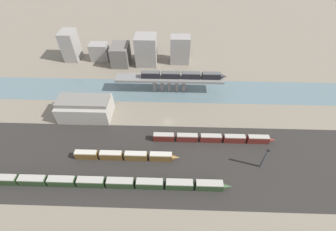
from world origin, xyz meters
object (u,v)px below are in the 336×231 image
train_on_bridge (183,75)px  train_yard_far (213,138)px  train_yard_near (109,183)px  warehouse_building (85,108)px  signal_tower (264,158)px  train_yard_mid (126,156)px

train_on_bridge → train_yard_far: size_ratio=0.83×
train_yard_far → train_on_bridge: bearing=109.9°
train_on_bridge → train_yard_near: size_ratio=0.50×
train_on_bridge → train_yard_far: train_on_bridge is taller
warehouse_building → signal_tower: size_ratio=2.18×
train_yard_near → warehouse_building: 44.93m
train_on_bridge → train_yard_near: 69.55m
train_on_bridge → train_yard_far: 41.21m
train_on_bridge → train_yard_mid: train_on_bridge is taller
train_on_bridge → warehouse_building: size_ratio=1.82×
signal_tower → train_yard_near: bearing=-170.4°
train_yard_near → warehouse_building: warehouse_building is taller
train_yard_near → train_yard_far: 50.13m
train_on_bridge → signal_tower: bearing=-57.5°
train_yard_near → train_yard_mid: train_yard_mid is taller
train_yard_far → signal_tower: 23.74m
train_on_bridge → train_yard_mid: size_ratio=1.04×
train_yard_far → train_yard_mid: bearing=-164.1°
train_yard_near → train_on_bridge: bearing=63.9°
train_yard_mid → train_yard_far: 40.87m
train_yard_near → warehouse_building: (-20.50, 39.84, 3.28)m
warehouse_building → signal_tower: (83.50, -29.22, 0.73)m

